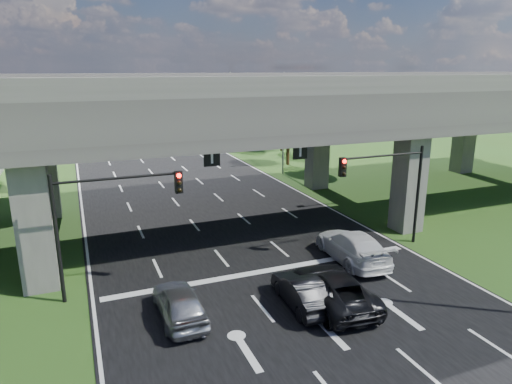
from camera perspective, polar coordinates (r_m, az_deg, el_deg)
ground at (r=21.70m, az=5.31°, el=-13.44°), size 160.00×160.00×0.00m
road at (r=30.12m, az=-3.41°, el=-4.92°), size 18.00×120.00×0.03m
overpass at (r=30.28m, az=-4.88°, el=10.52°), size 80.00×15.00×10.00m
signal_right at (r=27.39m, az=16.41°, el=1.53°), size 5.76×0.54×6.00m
signal_left at (r=21.72m, az=-18.20°, el=-2.15°), size 5.76×0.54×6.00m
streetlight_far at (r=45.27m, az=3.00°, el=9.48°), size 3.38×0.25×10.00m
streetlight_beyond at (r=60.10m, az=-3.54°, el=10.90°), size 3.38×0.25×10.00m
tree_left_near at (r=43.50m, az=-28.62°, el=6.05°), size 4.50×4.50×7.80m
tree_left_far at (r=59.21m, az=-26.12°, el=8.65°), size 4.80×4.80×8.32m
tree_right_near at (r=50.27m, az=4.12°, el=8.49°), size 4.20×4.20×7.28m
tree_right_mid at (r=58.76m, az=3.32°, el=9.17°), size 3.91×3.90×6.76m
tree_right_far at (r=64.59m, az=-3.01°, el=10.30°), size 4.50×4.50×7.80m
car_silver at (r=20.17m, az=-9.55°, el=-13.46°), size 1.80×4.39×1.49m
car_dark at (r=21.01m, az=5.81°, el=-12.23°), size 1.72×4.32×1.40m
car_white at (r=25.95m, az=11.93°, el=-6.64°), size 2.83×5.91×1.66m
car_trailing at (r=21.32m, az=9.62°, el=-11.74°), size 3.03×5.72×1.53m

